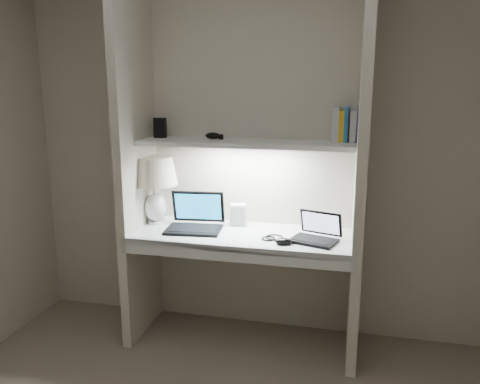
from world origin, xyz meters
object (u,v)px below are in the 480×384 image
(table_lamp, at_px, (155,179))
(book_row, at_px, (349,125))
(laptop_main, at_px, (195,221))
(speaker, at_px, (238,215))
(laptop_netbook, at_px, (316,234))

(table_lamp, height_order, book_row, book_row)
(table_lamp, height_order, laptop_main, table_lamp)
(speaker, bearing_deg, laptop_netbook, -33.94)
(laptop_netbook, bearing_deg, book_row, 74.38)
(speaker, height_order, book_row, book_row)
(table_lamp, xyz_separation_m, laptop_main, (0.31, -0.06, -0.26))
(laptop_main, height_order, book_row, book_row)
(speaker, bearing_deg, table_lamp, 175.20)
(table_lamp, distance_m, laptop_netbook, 1.16)
(speaker, bearing_deg, book_row, -10.12)
(laptop_netbook, relative_size, speaker, 2.20)
(laptop_main, xyz_separation_m, laptop_netbook, (0.81, -0.07, -0.01))
(laptop_main, bearing_deg, laptop_netbook, -10.60)
(laptop_netbook, bearing_deg, speaker, 177.02)
(table_lamp, relative_size, speaker, 3.13)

